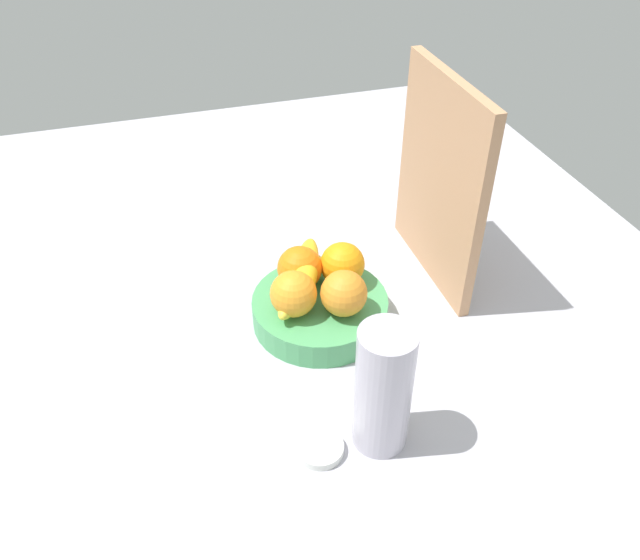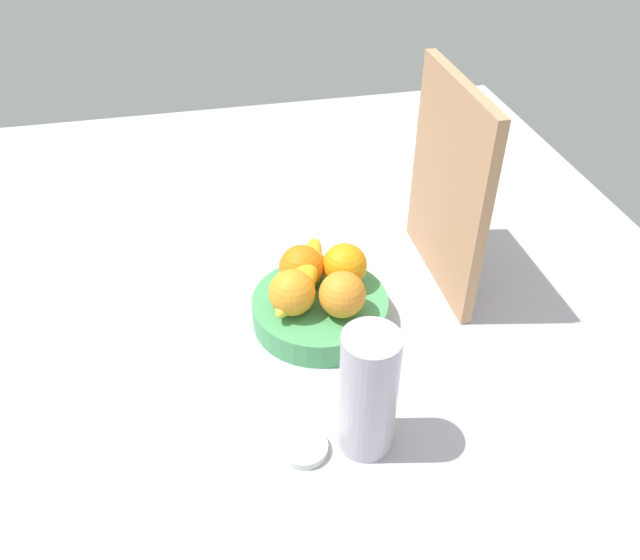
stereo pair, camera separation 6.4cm
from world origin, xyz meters
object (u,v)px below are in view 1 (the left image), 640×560
orange_center (300,268)px  banana_bunch (305,278)px  fruit_bowl (320,310)px  thermos_tumbler (383,389)px  orange_front_right (342,264)px  jar_lid (320,448)px  cutting_board (440,182)px  orange_front_left (344,293)px  orange_back_left (293,294)px

orange_center → banana_bunch: 2.02cm
fruit_bowl → thermos_tumbler: 26.25cm
orange_center → thermos_tumbler: bearing=5.7°
fruit_bowl → orange_front_right: bearing=123.8°
jar_lid → orange_front_right: bearing=156.1°
banana_bunch → thermos_tumbler: (27.51, 2.60, 2.08)cm
orange_front_right → banana_bunch: bearing=-82.5°
orange_front_right → orange_center: same height
cutting_board → jar_lid: 48.42cm
thermos_tumbler → jar_lid: 12.43cm
orange_front_left → orange_back_left: 7.80cm
jar_lid → fruit_bowl: bearing=163.0°
fruit_bowl → cutting_board: bearing=108.7°
orange_front_right → orange_back_left: 10.85cm
orange_front_right → thermos_tumbler: 28.72cm
cutting_board → thermos_tumbler: size_ratio=1.85×
orange_front_left → orange_center: (-8.14, -4.83, 0.00)cm
thermos_tumbler → fruit_bowl: bearing=-178.3°
orange_center → banana_bunch: size_ratio=0.42×
orange_back_left → fruit_bowl: bearing=109.5°
orange_center → banana_bunch: (1.91, 0.32, -0.59)cm
orange_back_left → jar_lid: bearing=-7.0°
cutting_board → jar_lid: (32.89, -30.98, -17.38)cm
fruit_bowl → orange_front_right: size_ratio=3.01×
orange_center → cutting_board: cutting_board is taller
orange_center → orange_back_left: size_ratio=1.00×
cutting_board → banana_bunch: bearing=-77.4°
banana_bunch → orange_back_left: bearing=-36.3°
orange_back_left → cutting_board: 31.28cm
fruit_bowl → orange_center: bearing=-153.2°
jar_lid → thermos_tumbler: bearing=89.0°
jar_lid → orange_back_left: bearing=173.0°
jar_lid → cutting_board: bearing=136.7°
orange_front_right → orange_front_left: bearing=-16.9°
orange_front_right → thermos_tumbler: (28.39, -4.07, 1.48)cm
fruit_bowl → orange_front_left: size_ratio=3.01×
fruit_bowl → thermos_tumbler: thermos_tumbler is taller
orange_center → fruit_bowl: bearing=26.8°
fruit_bowl → jar_lid: (25.00, -7.66, -1.67)cm
orange_front_left → jar_lid: (21.12, -10.34, -7.64)cm
orange_front_right → orange_center: size_ratio=1.00×
orange_front_right → banana_bunch: size_ratio=0.42×
banana_bunch → thermos_tumbler: 27.71cm
banana_bunch → jar_lid: (27.36, -5.83, -7.05)cm
fruit_bowl → banana_bunch: (-2.36, -1.84, 5.39)cm
orange_center → orange_back_left: bearing=-24.0°
orange_front_right → orange_back_left: same height
orange_front_left → thermos_tumbler: size_ratio=0.38×
fruit_bowl → cutting_board: 29.21cm
banana_bunch → cutting_board: bearing=102.4°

